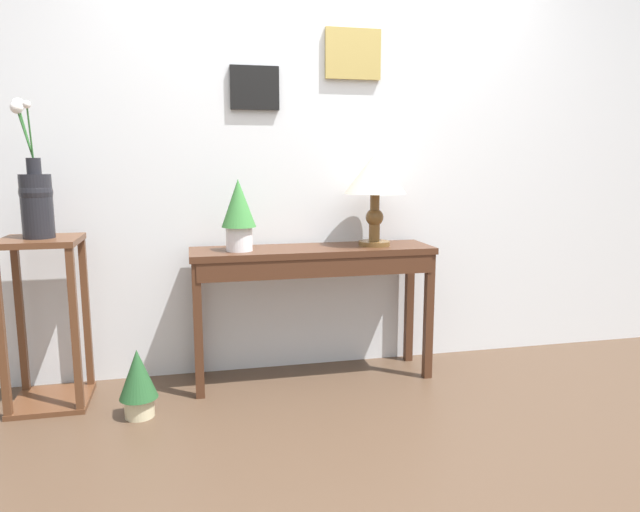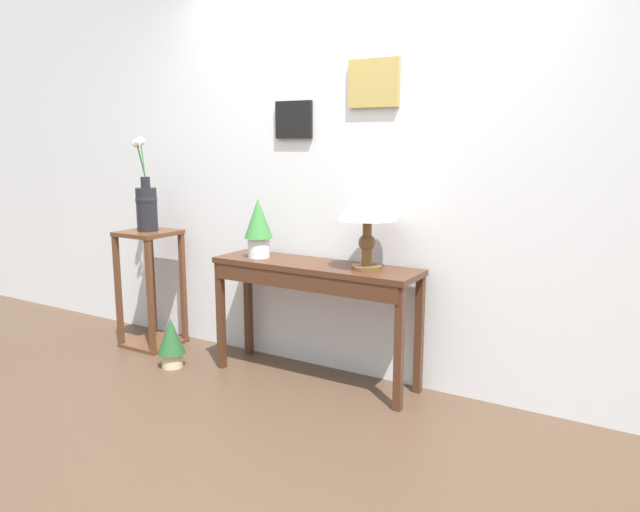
{
  "view_description": "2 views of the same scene",
  "coord_description": "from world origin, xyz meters",
  "px_view_note": "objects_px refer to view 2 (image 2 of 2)",
  "views": [
    {
      "loc": [
        -0.8,
        -1.95,
        1.23
      ],
      "look_at": [
        -0.11,
        1.07,
        0.71
      ],
      "focal_mm": 32.32,
      "sensor_mm": 36.0,
      "label": 1
    },
    {
      "loc": [
        1.76,
        -1.97,
        1.49
      ],
      "look_at": [
        -0.09,
        1.09,
        0.81
      ],
      "focal_mm": 33.98,
      "sensor_mm": 36.0,
      "label": 2
    }
  ],
  "objects_px": {
    "pedestal_stand_left": "(151,289)",
    "potted_plant_floor": "(171,341)",
    "console_table": "(313,281)",
    "potted_plant_on_console": "(258,225)",
    "flower_vase_tall": "(146,203)",
    "table_lamp": "(368,204)"
  },
  "relations": [
    {
      "from": "pedestal_stand_left",
      "to": "potted_plant_floor",
      "type": "relative_size",
      "value": 2.51
    },
    {
      "from": "potted_plant_floor",
      "to": "pedestal_stand_left",
      "type": "bearing_deg",
      "value": 149.35
    },
    {
      "from": "pedestal_stand_left",
      "to": "potted_plant_floor",
      "type": "xyz_separation_m",
      "value": [
        0.45,
        -0.26,
        -0.24
      ]
    },
    {
      "from": "potted_plant_floor",
      "to": "console_table",
      "type": "bearing_deg",
      "value": 17.4
    },
    {
      "from": "console_table",
      "to": "potted_plant_on_console",
      "type": "relative_size",
      "value": 3.51
    },
    {
      "from": "potted_plant_floor",
      "to": "flower_vase_tall",
      "type": "bearing_deg",
      "value": 149.46
    },
    {
      "from": "potted_plant_on_console",
      "to": "flower_vase_tall",
      "type": "bearing_deg",
      "value": -178.66
    },
    {
      "from": "flower_vase_tall",
      "to": "table_lamp",
      "type": "bearing_deg",
      "value": 1.61
    },
    {
      "from": "potted_plant_floor",
      "to": "table_lamp",
      "type": "bearing_deg",
      "value": 13.74
    },
    {
      "from": "potted_plant_on_console",
      "to": "flower_vase_tall",
      "type": "xyz_separation_m",
      "value": [
        -0.97,
        -0.02,
        0.09
      ]
    },
    {
      "from": "table_lamp",
      "to": "console_table",
      "type": "bearing_deg",
      "value": -176.3
    },
    {
      "from": "potted_plant_on_console",
      "to": "potted_plant_floor",
      "type": "height_order",
      "value": "potted_plant_on_console"
    },
    {
      "from": "potted_plant_on_console",
      "to": "flower_vase_tall",
      "type": "distance_m",
      "value": 0.98
    },
    {
      "from": "flower_vase_tall",
      "to": "potted_plant_floor",
      "type": "distance_m",
      "value": 1.01
    },
    {
      "from": "potted_plant_on_console",
      "to": "pedestal_stand_left",
      "type": "xyz_separation_m",
      "value": [
        -0.97,
        -0.02,
        -0.54
      ]
    },
    {
      "from": "console_table",
      "to": "flower_vase_tall",
      "type": "xyz_separation_m",
      "value": [
        -1.37,
        -0.03,
        0.42
      ]
    },
    {
      "from": "pedestal_stand_left",
      "to": "flower_vase_tall",
      "type": "xyz_separation_m",
      "value": [
        -0.0,
        0.0,
        0.63
      ]
    },
    {
      "from": "console_table",
      "to": "table_lamp",
      "type": "bearing_deg",
      "value": 3.7
    },
    {
      "from": "potted_plant_floor",
      "to": "potted_plant_on_console",
      "type": "bearing_deg",
      "value": 28.81
    },
    {
      "from": "table_lamp",
      "to": "pedestal_stand_left",
      "type": "height_order",
      "value": "table_lamp"
    },
    {
      "from": "potted_plant_on_console",
      "to": "table_lamp",
      "type": "bearing_deg",
      "value": 1.95
    },
    {
      "from": "console_table",
      "to": "table_lamp",
      "type": "xyz_separation_m",
      "value": [
        0.36,
        0.02,
        0.49
      ]
    }
  ]
}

